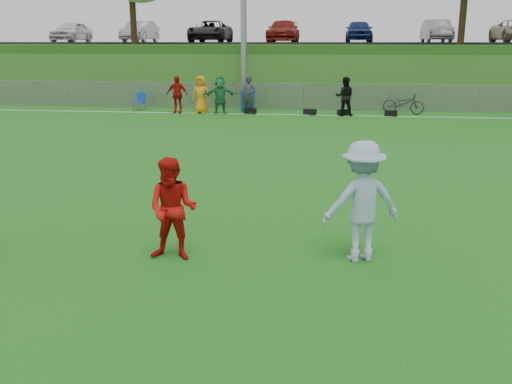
% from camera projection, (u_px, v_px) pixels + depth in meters
% --- Properties ---
extents(ground, '(120.00, 120.00, 0.00)m').
position_uv_depth(ground, '(234.00, 270.00, 8.36)').
color(ground, '#1C5912').
rests_on(ground, ground).
extents(sideline_far, '(60.00, 0.10, 0.01)m').
position_uv_depth(sideline_far, '(301.00, 115.00, 25.60)').
color(sideline_far, white).
rests_on(sideline_far, ground).
extents(fence, '(58.00, 0.06, 1.30)m').
position_uv_depth(fence, '(303.00, 96.00, 27.35)').
color(fence, gray).
rests_on(fence, ground).
extents(berm, '(120.00, 18.00, 3.00)m').
position_uv_depth(berm, '(312.00, 67.00, 37.67)').
color(berm, '#2E5818').
rests_on(berm, ground).
extents(parking_lot, '(120.00, 12.00, 0.10)m').
position_uv_depth(parking_lot, '(313.00, 43.00, 39.18)').
color(parking_lot, black).
rests_on(parking_lot, berm).
extents(car_row, '(32.04, 5.18, 1.44)m').
position_uv_depth(car_row, '(296.00, 31.00, 38.17)').
color(car_row, white).
rests_on(car_row, parking_lot).
extents(spectator_row, '(8.53, 0.90, 1.69)m').
position_uv_depth(spectator_row, '(239.00, 95.00, 25.74)').
color(spectator_row, '#A7130B').
rests_on(spectator_row, ground).
extents(gear_bags, '(6.86, 0.51, 0.26)m').
position_uv_depth(gear_bags, '(323.00, 112.00, 25.54)').
color(gear_bags, black).
rests_on(gear_bags, ground).
extents(player_red_center, '(0.80, 0.63, 1.59)m').
position_uv_depth(player_red_center, '(173.00, 209.00, 8.61)').
color(player_red_center, red).
rests_on(player_red_center, ground).
extents(player_blue, '(1.35, 1.04, 1.85)m').
position_uv_depth(player_blue, '(362.00, 202.00, 8.53)').
color(player_blue, '#97AFD2').
rests_on(player_blue, ground).
extents(recycling_bin, '(0.82, 0.82, 0.99)m').
position_uv_depth(recycling_bin, '(248.00, 101.00, 26.75)').
color(recycling_bin, '#0F45AC').
rests_on(recycling_bin, ground).
extents(camp_chair, '(0.55, 0.55, 0.83)m').
position_uv_depth(camp_chair, '(140.00, 105.00, 27.30)').
color(camp_chair, '#0F40A7').
rests_on(camp_chair, ground).
extents(bicycle, '(1.98, 1.22, 0.98)m').
position_uv_depth(bicycle, '(403.00, 103.00, 25.84)').
color(bicycle, '#2C2C2E').
rests_on(bicycle, ground).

